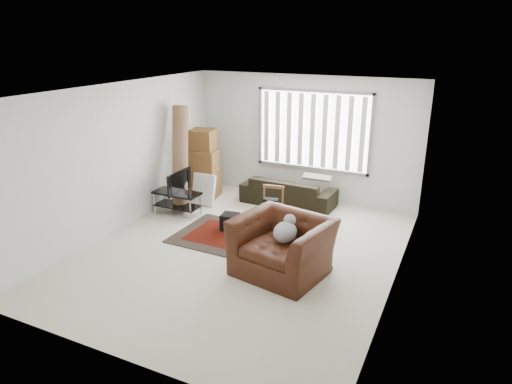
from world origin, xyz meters
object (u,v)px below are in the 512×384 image
at_px(tv_stand, 177,198).
at_px(moving_boxes, 204,166).
at_px(side_chair, 271,206).
at_px(sofa, 288,187).
at_px(armchair, 283,242).

xyz_separation_m(tv_stand, moving_boxes, (-0.08, 1.20, 0.36)).
xyz_separation_m(moving_boxes, side_chair, (2.08, -1.01, -0.26)).
distance_m(tv_stand, side_chair, 2.01).
distance_m(tv_stand, sofa, 2.37).
height_order(sofa, armchair, armchair).
height_order(moving_boxes, side_chair, moving_boxes).
bearing_deg(tv_stand, armchair, -24.50).
bearing_deg(armchair, sofa, 120.87).
height_order(sofa, side_chair, side_chair).
xyz_separation_m(tv_stand, side_chair, (2.00, 0.18, 0.10)).
xyz_separation_m(sofa, armchair, (1.01, -2.81, 0.12)).
relative_size(tv_stand, armchair, 0.62).
height_order(tv_stand, moving_boxes, moving_boxes).
xyz_separation_m(moving_boxes, armchair, (2.91, -2.49, -0.20)).
relative_size(tv_stand, side_chair, 1.20).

